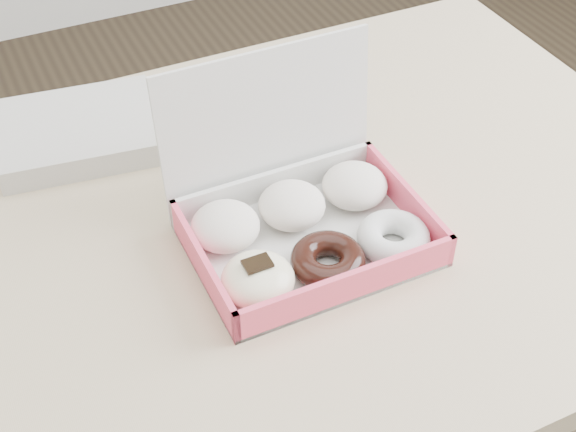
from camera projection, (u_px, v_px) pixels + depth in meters
name	position (u px, v px, depth m)	size (l,w,h in m)	color
table	(260.00, 263.00, 1.07)	(1.20, 0.80, 0.75)	tan
donut_box	(301.00, 220.00, 0.97)	(0.28, 0.24, 0.21)	silver
newspapers	(79.00, 131.00, 1.13)	(0.23, 0.18, 0.04)	silver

